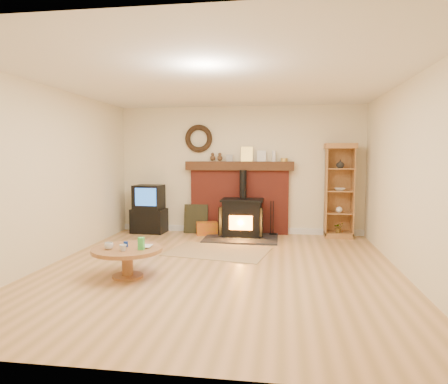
% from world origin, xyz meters
% --- Properties ---
extents(ground, '(5.50, 5.50, 0.00)m').
position_xyz_m(ground, '(0.00, 0.00, 0.00)').
color(ground, '#B08449').
rests_on(ground, ground).
extents(room_shell, '(5.02, 5.52, 2.61)m').
position_xyz_m(room_shell, '(-0.02, 0.09, 1.72)').
color(room_shell, beige).
rests_on(room_shell, ground).
extents(chimney_breast, '(2.20, 0.22, 1.78)m').
position_xyz_m(chimney_breast, '(0.00, 2.67, 0.80)').
color(chimney_breast, maroon).
rests_on(chimney_breast, ground).
extents(wood_stove, '(1.40, 1.00, 1.31)m').
position_xyz_m(wood_stove, '(0.10, 2.27, 0.37)').
color(wood_stove, black).
rests_on(wood_stove, ground).
extents(area_rug, '(1.78, 1.38, 0.01)m').
position_xyz_m(area_rug, '(-0.18, 1.00, 0.01)').
color(area_rug, brown).
rests_on(area_rug, ground).
extents(tv_unit, '(0.71, 0.52, 0.99)m').
position_xyz_m(tv_unit, '(-1.87, 2.47, 0.48)').
color(tv_unit, black).
rests_on(tv_unit, ground).
extents(curio_cabinet, '(0.59, 0.42, 1.83)m').
position_xyz_m(curio_cabinet, '(1.97, 2.55, 0.92)').
color(curio_cabinet, brown).
rests_on(curio_cabinet, ground).
extents(firelog_box, '(0.46, 0.36, 0.26)m').
position_xyz_m(firelog_box, '(-0.63, 2.40, 0.13)').
color(firelog_box, '#C2AB07').
rests_on(firelog_box, ground).
extents(leaning_painting, '(0.50, 0.13, 0.59)m').
position_xyz_m(leaning_painting, '(-0.89, 2.55, 0.30)').
color(leaning_painting, black).
rests_on(leaning_painting, ground).
extents(fire_tools, '(0.16, 0.16, 0.70)m').
position_xyz_m(fire_tools, '(0.69, 2.50, 0.11)').
color(fire_tools, black).
rests_on(fire_tools, ground).
extents(coffee_table, '(0.92, 0.92, 0.55)m').
position_xyz_m(coffee_table, '(-1.14, -0.54, 0.32)').
color(coffee_table, brown).
rests_on(coffee_table, ground).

